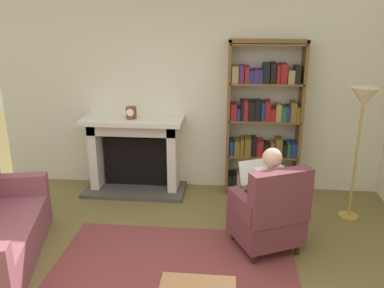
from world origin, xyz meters
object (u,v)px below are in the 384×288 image
(bookshelf, at_px, (264,123))
(seated_reader, at_px, (265,192))
(fireplace, at_px, (135,151))
(floor_lamp, at_px, (363,109))
(mantel_clock, at_px, (131,113))
(armchair_reading, at_px, (269,214))

(bookshelf, relative_size, seated_reader, 1.84)
(bookshelf, bearing_deg, fireplace, -178.87)
(bookshelf, distance_m, floor_lamp, 1.28)
(fireplace, distance_m, mantel_clock, 0.59)
(armchair_reading, bearing_deg, bookshelf, -115.89)
(mantel_clock, height_order, seated_reader, mantel_clock)
(fireplace, relative_size, armchair_reading, 1.45)
(bookshelf, height_order, armchair_reading, bookshelf)
(fireplace, xyz_separation_m, seated_reader, (1.70, -1.35, 0.06))
(fireplace, relative_size, mantel_clock, 8.79)
(fireplace, xyz_separation_m, armchair_reading, (1.75, -1.45, -0.14))
(fireplace, distance_m, seated_reader, 2.17)
(armchair_reading, bearing_deg, mantel_clock, -62.81)
(floor_lamp, bearing_deg, armchair_reading, -141.72)
(mantel_clock, xyz_separation_m, armchair_reading, (1.76, -1.35, -0.72))
(fireplace, relative_size, seated_reader, 1.24)
(armchair_reading, xyz_separation_m, floor_lamp, (1.06, 0.84, 0.95))
(armchair_reading, height_order, seated_reader, seated_reader)
(fireplace, xyz_separation_m, mantel_clock, (-0.01, -0.10, 0.58))
(mantel_clock, distance_m, floor_lamp, 2.88)
(bookshelf, bearing_deg, armchair_reading, -90.60)
(seated_reader, bearing_deg, floor_lamp, -171.95)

